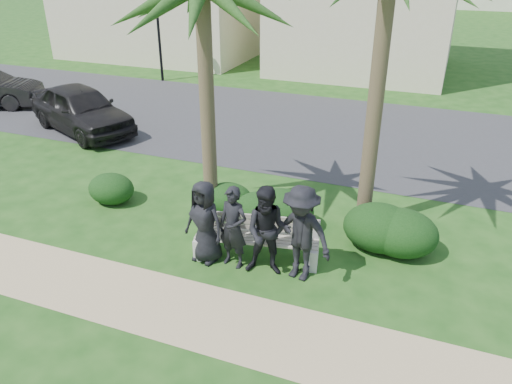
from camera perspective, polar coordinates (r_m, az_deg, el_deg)
ground at (r=9.96m, az=-1.26°, el=-7.71°), size 160.00×160.00×0.00m
footpath at (r=8.66m, az=-5.92°, el=-13.92°), size 30.00×1.60×0.01m
asphalt_street at (r=16.88m, az=9.19°, el=6.77°), size 160.00×8.00×0.01m
street_lamp at (r=23.23m, az=-11.24°, el=19.46°), size 0.36×0.36×4.29m
park_bench at (r=9.79m, az=0.12°, el=-5.71°), size 2.52×1.02×0.85m
man_a at (r=9.59m, az=-5.89°, el=-3.43°), size 0.90×0.68×1.68m
man_b at (r=9.39m, az=-2.62°, el=-4.07°), size 0.66×0.49×1.65m
man_c at (r=9.13m, az=1.39°, el=-4.56°), size 0.98×0.83×1.78m
man_d at (r=9.02m, az=5.13°, el=-4.76°), size 1.32×0.91×1.87m
hedge_a at (r=12.42m, az=-16.23°, el=0.46°), size 1.13×0.93×0.74m
hedge_b at (r=11.48m, az=-3.13°, el=-0.67°), size 1.12×0.92×0.73m
hedge_c at (r=10.82m, az=3.03°, el=-1.94°), size 1.39×1.15×0.91m
hedge_d at (r=10.83m, az=0.71°, el=-2.09°), size 1.27×1.05×0.83m
hedge_e at (r=10.40m, az=13.99°, el=-3.82°), size 1.49×1.23×0.97m
hedge_f at (r=10.35m, az=16.28°, el=-4.36°), size 1.45×1.20×0.95m
car_a at (r=17.49m, az=-19.34°, el=8.93°), size 4.78×3.41×1.51m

